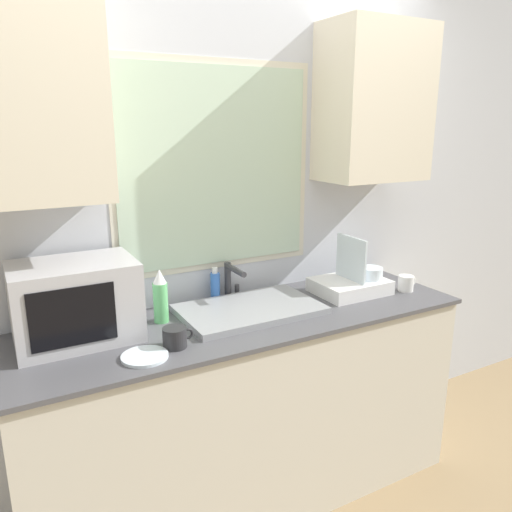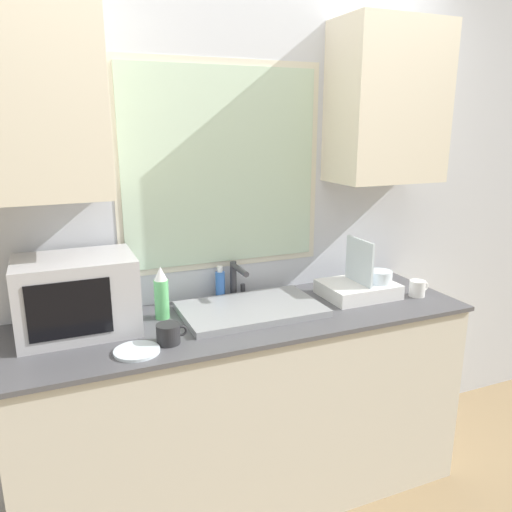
{
  "view_description": "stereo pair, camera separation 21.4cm",
  "coord_description": "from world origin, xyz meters",
  "views": [
    {
      "loc": [
        -0.97,
        -1.54,
        1.77
      ],
      "look_at": [
        0.03,
        0.27,
        1.21
      ],
      "focal_mm": 35.0,
      "sensor_mm": 36.0,
      "label": 1
    },
    {
      "loc": [
        -0.77,
        -1.64,
        1.77
      ],
      "look_at": [
        0.03,
        0.27,
        1.21
      ],
      "focal_mm": 35.0,
      "sensor_mm": 36.0,
      "label": 2
    }
  ],
  "objects": [
    {
      "name": "mug_by_rack",
      "position": [
        0.88,
        0.21,
        0.98
      ],
      "size": [
        0.11,
        0.08,
        0.08
      ],
      "color": "white",
      "rests_on": "countertop"
    },
    {
      "name": "sink_basin",
      "position": [
        0.03,
        0.33,
        0.95
      ],
      "size": [
        0.63,
        0.39,
        0.03
      ],
      "color": "gray",
      "rests_on": "countertop"
    },
    {
      "name": "wall_back",
      "position": [
        0.0,
        0.59,
        1.42
      ],
      "size": [
        6.0,
        0.38,
        2.6
      ],
      "color": "silver",
      "rests_on": "ground_plane"
    },
    {
      "name": "faucet",
      "position": [
        0.04,
        0.53,
        1.05
      ],
      "size": [
        0.08,
        0.19,
        0.18
      ],
      "color": "#333338",
      "rests_on": "countertop"
    },
    {
      "name": "soap_bottle",
      "position": [
        -0.04,
        0.55,
        1.01
      ],
      "size": [
        0.05,
        0.05,
        0.17
      ],
      "color": "blue",
      "rests_on": "countertop"
    },
    {
      "name": "dish_rack",
      "position": [
        0.62,
        0.33,
        0.99
      ],
      "size": [
        0.35,
        0.27,
        0.29
      ],
      "color": "white",
      "rests_on": "countertop"
    },
    {
      "name": "microwave",
      "position": [
        -0.7,
        0.41,
        1.09
      ],
      "size": [
        0.46,
        0.33,
        0.32
      ],
      "color": "#B2B2B7",
      "rests_on": "countertop"
    },
    {
      "name": "spray_bottle",
      "position": [
        -0.35,
        0.42,
        1.05
      ],
      "size": [
        0.06,
        0.06,
        0.24
      ],
      "color": "#59B266",
      "rests_on": "countertop"
    },
    {
      "name": "countertop",
      "position": [
        0.0,
        0.3,
        0.47
      ],
      "size": [
        2.05,
        0.63,
        0.93
      ],
      "color": "beige",
      "rests_on": "ground_plane"
    },
    {
      "name": "small_plate",
      "position": [
        -0.52,
        0.12,
        0.94
      ],
      "size": [
        0.17,
        0.17,
        0.01
      ],
      "color": "silver",
      "rests_on": "countertop"
    },
    {
      "name": "mug_near_sink",
      "position": [
        -0.39,
        0.15,
        0.97
      ],
      "size": [
        0.12,
        0.09,
        0.08
      ],
      "color": "#262628",
      "rests_on": "countertop"
    }
  ]
}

